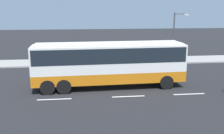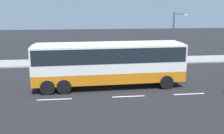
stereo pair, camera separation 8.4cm
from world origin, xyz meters
TOP-DOWN VIEW (x-y plane):
  - ground_plane at (0.00, 0.00)m, footprint 120.00×120.00m
  - sidewalk_curb at (0.00, 9.49)m, footprint 80.00×4.00m
  - lane_centreline at (-1.23, -3.23)m, footprint 32.48×0.16m
  - coach_bus at (-0.20, -0.78)m, footprint 12.10×2.96m
  - pedestrian_near_curb at (-3.93, 8.16)m, footprint 0.32×0.32m
  - street_lamp at (8.33, 7.93)m, footprint 1.68×0.24m

SIDE VIEW (x-z plane):
  - ground_plane at x=0.00m, z-range 0.00..0.00m
  - lane_centreline at x=-1.23m, z-range 0.00..0.01m
  - sidewalk_curb at x=0.00m, z-range 0.00..0.15m
  - pedestrian_near_curb at x=-3.93m, z-range 0.26..1.78m
  - coach_bus at x=-0.20m, z-range 0.43..4.05m
  - street_lamp at x=8.33m, z-range 0.63..6.30m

